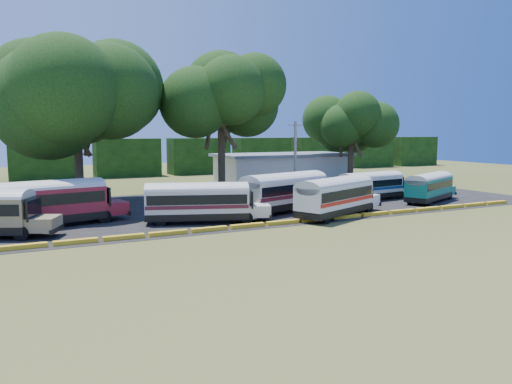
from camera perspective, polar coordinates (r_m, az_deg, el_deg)
name	(u,v)px	position (r m, az deg, el deg)	size (l,w,h in m)	color
ground	(271,228)	(36.67, 1.78, -4.18)	(160.00, 160.00, 0.00)	#3D4918
asphalt_strip	(221,206)	(47.78, -4.02, -1.59)	(64.00, 24.00, 0.02)	black
curb	(265,224)	(37.51, 1.06, -3.69)	(53.70, 0.45, 0.30)	gold
terminal_building	(282,167)	(71.13, 3.04, 2.84)	(19.00, 9.00, 4.00)	beige
treeline_backdrop	(127,158)	(81.57, -14.51, 3.83)	(130.00, 4.00, 6.00)	black
bus_red	(47,200)	(40.07, -22.78, -0.87)	(10.92, 4.63, 3.49)	black
bus_cream_west	(200,200)	(38.82, -6.43, -0.93)	(9.87, 5.37, 3.17)	black
bus_cream_east	(286,190)	(44.06, 3.48, 0.26)	(10.86, 5.68, 3.48)	black
bus_white_red	(336,195)	(41.77, 9.17, -0.29)	(10.29, 6.21, 3.33)	black
bus_white_blue	(372,184)	(52.92, 13.14, 0.87)	(9.14, 3.33, 2.93)	black
bus_teal	(430,185)	(53.03, 19.27, 0.71)	(9.06, 5.65, 2.94)	black
tree_west	(76,94)	(50.88, -19.88, 10.44)	(13.22, 13.22, 15.43)	#36281B
tree_center	(221,89)	(54.80, -4.02, 11.64)	(10.99, 10.99, 15.68)	#36281B
tree_east	(352,121)	(69.23, 10.87, 7.92)	(8.99, 8.99, 11.78)	#36281B
utility_pole	(295,160)	(51.85, 4.50, 3.70)	(1.60, 0.30, 8.13)	gray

